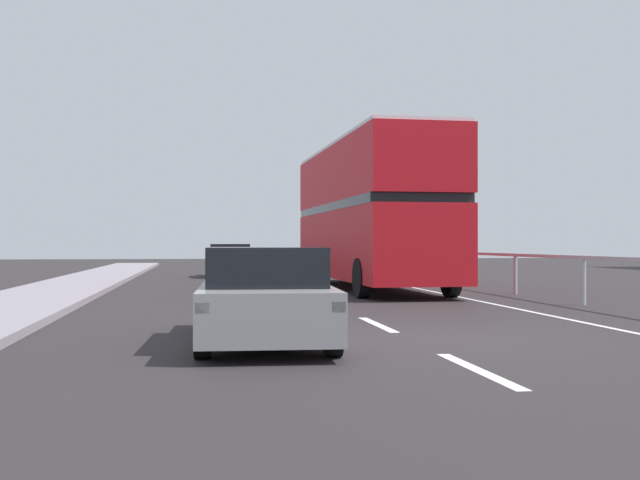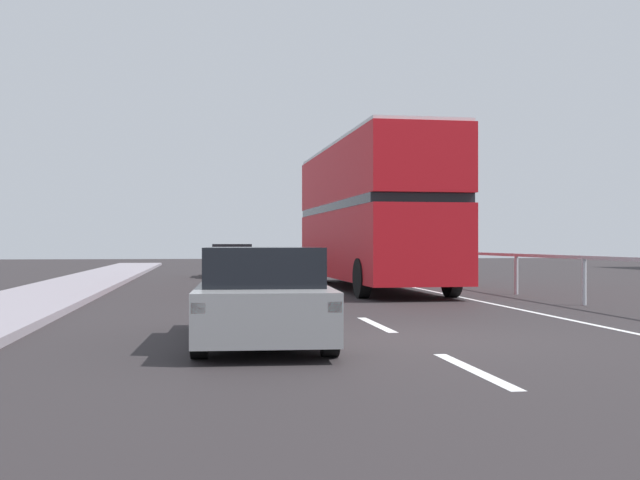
% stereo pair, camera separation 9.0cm
% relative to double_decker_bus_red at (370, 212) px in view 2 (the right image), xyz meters
% --- Properties ---
extents(ground_plane, '(73.08, 120.00, 0.10)m').
position_rel_double_decker_bus_red_xyz_m(ground_plane, '(-2.13, -12.13, -2.38)').
color(ground_plane, '#292527').
extents(lane_paint_markings, '(3.74, 46.00, 0.01)m').
position_rel_double_decker_bus_red_xyz_m(lane_paint_markings, '(0.06, -4.06, -2.32)').
color(lane_paint_markings, silver).
rests_on(lane_paint_markings, ground).
extents(bridge_side_railing, '(0.10, 42.00, 1.10)m').
position_rel_double_decker_bus_red_xyz_m(bridge_side_railing, '(3.33, -3.13, -1.43)').
color(bridge_side_railing, '#AFB1B9').
rests_on(bridge_side_railing, ground).
extents(double_decker_bus_red, '(2.81, 11.23, 4.34)m').
position_rel_double_decker_bus_red_xyz_m(double_decker_bus_red, '(0.00, 0.00, 0.00)').
color(double_decker_bus_red, '#B6121A').
rests_on(double_decker_bus_red, ground).
extents(hatchback_car_near, '(1.92, 4.52, 1.31)m').
position_rel_double_decker_bus_red_xyz_m(hatchback_car_near, '(-4.20, -12.45, -1.69)').
color(hatchback_car_near, gray).
rests_on(hatchback_car_near, ground).
extents(sedan_car_ahead, '(1.93, 4.17, 1.35)m').
position_rel_double_decker_bus_red_xyz_m(sedan_car_ahead, '(-3.82, 9.32, -1.68)').
color(sedan_car_ahead, maroon).
rests_on(sedan_car_ahead, ground).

